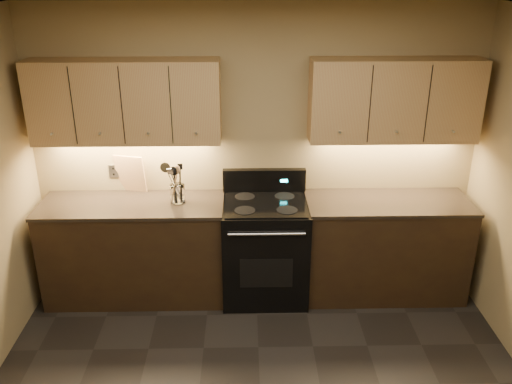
# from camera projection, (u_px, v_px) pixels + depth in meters

# --- Properties ---
(ceiling) EXTENTS (4.00, 4.00, 0.00)m
(ceiling) POSITION_uv_depth(u_px,v_px,m) (264.00, 26.00, 2.56)
(ceiling) COLOR silver
(ceiling) RESTS_ON wall_back
(wall_back) EXTENTS (4.00, 0.04, 2.60)m
(wall_back) POSITION_uv_depth(u_px,v_px,m) (255.00, 151.00, 4.91)
(wall_back) COLOR #9B895B
(wall_back) RESTS_ON ground
(counter_left) EXTENTS (1.62, 0.62, 0.93)m
(counter_left) POSITION_uv_depth(u_px,v_px,m) (136.00, 250.00, 4.94)
(counter_left) COLOR black
(counter_left) RESTS_ON ground
(counter_right) EXTENTS (1.46, 0.62, 0.93)m
(counter_right) POSITION_uv_depth(u_px,v_px,m) (384.00, 247.00, 4.98)
(counter_right) COLOR black
(counter_right) RESTS_ON ground
(stove) EXTENTS (0.76, 0.68, 1.14)m
(stove) POSITION_uv_depth(u_px,v_px,m) (265.00, 248.00, 4.94)
(stove) COLOR black
(stove) RESTS_ON ground
(upper_cab_left) EXTENTS (1.60, 0.30, 0.70)m
(upper_cab_left) POSITION_uv_depth(u_px,v_px,m) (125.00, 102.00, 4.55)
(upper_cab_left) COLOR tan
(upper_cab_left) RESTS_ON wall_back
(upper_cab_right) EXTENTS (1.44, 0.30, 0.70)m
(upper_cab_right) POSITION_uv_depth(u_px,v_px,m) (394.00, 100.00, 4.60)
(upper_cab_right) COLOR tan
(upper_cab_right) RESTS_ON wall_back
(outlet_plate) EXTENTS (0.08, 0.01, 0.12)m
(outlet_plate) POSITION_uv_depth(u_px,v_px,m) (114.00, 171.00, 4.95)
(outlet_plate) COLOR #B2B5BA
(outlet_plate) RESTS_ON wall_back
(utensil_crock) EXTENTS (0.15, 0.15, 0.16)m
(utensil_crock) POSITION_uv_depth(u_px,v_px,m) (178.00, 194.00, 4.75)
(utensil_crock) COLOR white
(utensil_crock) RESTS_ON counter_left
(cutting_board) EXTENTS (0.29, 0.13, 0.35)m
(cutting_board) POSITION_uv_depth(u_px,v_px,m) (130.00, 174.00, 4.93)
(cutting_board) COLOR tan
(cutting_board) RESTS_ON counter_left
(wooden_spoon) EXTENTS (0.11, 0.07, 0.33)m
(wooden_spoon) POSITION_uv_depth(u_px,v_px,m) (172.00, 184.00, 4.70)
(wooden_spoon) COLOR tan
(wooden_spoon) RESTS_ON utensil_crock
(black_spoon) EXTENTS (0.08, 0.11, 0.32)m
(black_spoon) POSITION_uv_depth(u_px,v_px,m) (176.00, 183.00, 4.73)
(black_spoon) COLOR black
(black_spoon) RESTS_ON utensil_crock
(black_turner) EXTENTS (0.12, 0.14, 0.36)m
(black_turner) POSITION_uv_depth(u_px,v_px,m) (179.00, 183.00, 4.69)
(black_turner) COLOR black
(black_turner) RESTS_ON utensil_crock
(steel_spatula) EXTENTS (0.18, 0.15, 0.36)m
(steel_spatula) POSITION_uv_depth(u_px,v_px,m) (181.00, 182.00, 4.72)
(steel_spatula) COLOR silver
(steel_spatula) RESTS_ON utensil_crock
(steel_skimmer) EXTENTS (0.23, 0.14, 0.36)m
(steel_skimmer) POSITION_uv_depth(u_px,v_px,m) (180.00, 182.00, 4.70)
(steel_skimmer) COLOR silver
(steel_skimmer) RESTS_ON utensil_crock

